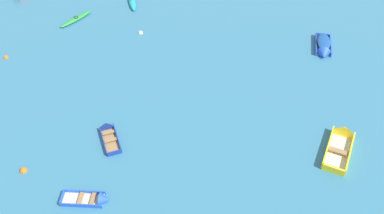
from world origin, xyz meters
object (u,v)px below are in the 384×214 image
at_px(kayak_turquoise_center, 132,1).
at_px(kayak_green_foreground_center, 76,19).
at_px(rowboat_blue_outer_left, 96,199).
at_px(rowboat_yellow_back_row_left, 341,139).
at_px(mooring_buoy_midfield, 141,33).
at_px(rowboat_deep_blue_far_left, 108,132).
at_px(mooring_buoy_central, 6,58).
at_px(mooring_buoy_near_foreground, 24,171).
at_px(rowboat_blue_cluster_inner, 324,48).

bearing_deg(kayak_turquoise_center, kayak_green_foreground_center, -131.68).
relative_size(rowboat_blue_outer_left, rowboat_yellow_back_row_left, 0.69).
height_order(kayak_turquoise_center, mooring_buoy_midfield, kayak_turquoise_center).
relative_size(rowboat_deep_blue_far_left, kayak_turquoise_center, 0.77).
bearing_deg(rowboat_deep_blue_far_left, rowboat_blue_outer_left, -75.81).
height_order(mooring_buoy_midfield, mooring_buoy_central, mooring_buoy_midfield).
height_order(rowboat_blue_outer_left, mooring_buoy_near_foreground, rowboat_blue_outer_left).
distance_m(rowboat_blue_cluster_inner, mooring_buoy_near_foreground, 23.62).
bearing_deg(mooring_buoy_midfield, mooring_buoy_central, -148.06).
height_order(rowboat_blue_cluster_inner, kayak_turquoise_center, rowboat_blue_cluster_inner).
distance_m(kayak_green_foreground_center, mooring_buoy_near_foreground, 16.61).
xyz_separation_m(kayak_turquoise_center, rowboat_yellow_back_row_left, (18.51, -13.68, 0.04)).
height_order(rowboat_blue_outer_left, rowboat_blue_cluster_inner, rowboat_blue_cluster_inner).
distance_m(kayak_green_foreground_center, kayak_turquoise_center, 5.56).
bearing_deg(kayak_turquoise_center, rowboat_yellow_back_row_left, -36.47).
xyz_separation_m(rowboat_deep_blue_far_left, mooring_buoy_central, (-10.80, 5.79, -0.14)).
height_order(rowboat_deep_blue_far_left, rowboat_blue_cluster_inner, rowboat_blue_cluster_inner).
distance_m(kayak_green_foreground_center, rowboat_blue_cluster_inner, 21.11).
relative_size(rowboat_deep_blue_far_left, mooring_buoy_midfield, 7.11).
relative_size(rowboat_yellow_back_row_left, mooring_buoy_midfield, 10.43).
height_order(kayak_turquoise_center, rowboat_yellow_back_row_left, rowboat_yellow_back_row_left).
bearing_deg(mooring_buoy_midfield, mooring_buoy_near_foreground, -97.60).
height_order(rowboat_deep_blue_far_left, rowboat_yellow_back_row_left, rowboat_yellow_back_row_left).
distance_m(kayak_green_foreground_center, rowboat_yellow_back_row_left, 24.17).
xyz_separation_m(rowboat_blue_outer_left, rowboat_blue_cluster_inner, (12.08, 17.32, 0.15)).
xyz_separation_m(rowboat_deep_blue_far_left, rowboat_blue_cluster_inner, (13.32, 12.40, 0.14)).
height_order(rowboat_deep_blue_far_left, mooring_buoy_near_foreground, rowboat_deep_blue_far_left).
bearing_deg(mooring_buoy_midfield, kayak_green_foreground_center, 173.98).
xyz_separation_m(kayak_green_foreground_center, rowboat_yellow_back_row_left, (22.21, -9.52, 0.05)).
bearing_deg(rowboat_deep_blue_far_left, mooring_buoy_midfield, 98.16).
xyz_separation_m(rowboat_yellow_back_row_left, mooring_buoy_near_foreground, (-18.13, -6.57, -0.21)).
bearing_deg(rowboat_yellow_back_row_left, mooring_buoy_central, 172.83).
relative_size(rowboat_blue_cluster_inner, mooring_buoy_near_foreground, 7.38).
bearing_deg(kayak_green_foreground_center, rowboat_yellow_back_row_left, -23.21).
xyz_separation_m(rowboat_deep_blue_far_left, mooring_buoy_near_foreground, (-3.71, -3.95, -0.14)).
relative_size(kayak_green_foreground_center, mooring_buoy_near_foreground, 7.69).
bearing_deg(rowboat_blue_cluster_inner, kayak_green_foreground_center, -179.29).
relative_size(rowboat_blue_outer_left, kayak_turquoise_center, 0.78).
bearing_deg(mooring_buoy_central, kayak_green_foreground_center, 64.67).
bearing_deg(mooring_buoy_midfield, rowboat_yellow_back_row_left, -28.92).
height_order(kayak_turquoise_center, mooring_buoy_central, kayak_turquoise_center).
bearing_deg(kayak_green_foreground_center, rowboat_blue_cluster_inner, 0.71).
bearing_deg(rowboat_blue_cluster_inner, rowboat_yellow_back_row_left, -83.60).
height_order(rowboat_blue_outer_left, kayak_turquoise_center, rowboat_blue_outer_left).
height_order(kayak_turquoise_center, mooring_buoy_near_foreground, kayak_turquoise_center).
bearing_deg(mooring_buoy_near_foreground, kayak_green_foreground_center, 104.23).
relative_size(rowboat_blue_cluster_inner, rowboat_yellow_back_row_left, 0.81).
bearing_deg(mooring_buoy_central, mooring_buoy_near_foreground, -53.96).
xyz_separation_m(rowboat_blue_cluster_inner, mooring_buoy_midfield, (-14.97, -0.91, -0.28)).
bearing_deg(rowboat_deep_blue_far_left, rowboat_yellow_back_row_left, 10.29).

